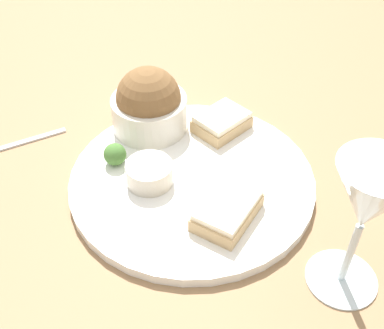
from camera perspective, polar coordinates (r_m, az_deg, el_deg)
The scene contains 8 objects.
ground_plane at distance 0.62m, azimuth 0.00°, elevation -2.31°, with size 4.00×4.00×0.00m, color #93704C.
dinner_plate at distance 0.62m, azimuth 0.00°, elevation -1.85°, with size 0.31×0.31×0.01m.
salad_bowl at distance 0.67m, azimuth -5.11°, elevation 7.04°, with size 0.11×0.11×0.09m.
sauce_ramekin at distance 0.60m, azimuth -5.08°, elevation -0.92°, with size 0.06×0.06×0.03m.
cheese_toast_near at distance 0.56m, azimuth 4.21°, elevation -5.43°, with size 0.09×0.06×0.03m.
cheese_toast_far at distance 0.68m, azimuth 3.55°, elevation 5.04°, with size 0.08×0.07×0.03m.
wine_glass at distance 0.46m, azimuth 20.12°, elevation -4.47°, with size 0.08×0.08×0.16m.
garnish at distance 0.63m, azimuth -9.12°, elevation 1.20°, with size 0.03×0.03×0.03m.
Camera 1 is at (0.35, 0.27, 0.44)m, focal length 45.00 mm.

